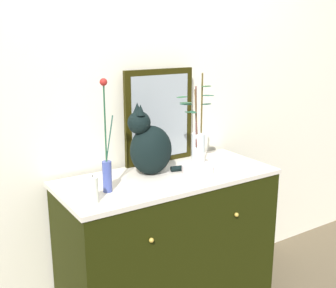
{
  "coord_description": "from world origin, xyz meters",
  "views": [
    {
      "loc": [
        -1.2,
        -1.86,
        1.67
      ],
      "look_at": [
        0.0,
        0.0,
        1.08
      ],
      "focal_mm": 45.12,
      "sensor_mm": 36.0,
      "label": 1
    }
  ],
  "objects_px": {
    "sideboard": "(168,249)",
    "vase_glass_clear": "(198,142)",
    "mirror_leaning": "(159,117)",
    "cat_sitting": "(149,146)",
    "vase_slim_green": "(107,163)",
    "candle_pillar": "(93,190)",
    "bowl_porcelain": "(198,169)"
  },
  "relations": [
    {
      "from": "vase_glass_clear",
      "to": "candle_pillar",
      "type": "bearing_deg",
      "value": -172.07
    },
    {
      "from": "cat_sitting",
      "to": "sideboard",
      "type": "bearing_deg",
      "value": -44.9
    },
    {
      "from": "vase_slim_green",
      "to": "candle_pillar",
      "type": "distance_m",
      "value": 0.17
    },
    {
      "from": "cat_sitting",
      "to": "bowl_porcelain",
      "type": "height_order",
      "value": "cat_sitting"
    },
    {
      "from": "mirror_leaning",
      "to": "cat_sitting",
      "type": "xyz_separation_m",
      "value": [
        -0.17,
        -0.17,
        -0.12
      ]
    },
    {
      "from": "cat_sitting",
      "to": "bowl_porcelain",
      "type": "xyz_separation_m",
      "value": [
        0.24,
        -0.12,
        -0.14
      ]
    },
    {
      "from": "bowl_porcelain",
      "to": "candle_pillar",
      "type": "relative_size",
      "value": 1.34
    },
    {
      "from": "vase_slim_green",
      "to": "vase_glass_clear",
      "type": "xyz_separation_m",
      "value": [
        0.55,
        -0.0,
        0.03
      ]
    },
    {
      "from": "cat_sitting",
      "to": "candle_pillar",
      "type": "bearing_deg",
      "value": -153.4
    },
    {
      "from": "sideboard",
      "to": "vase_glass_clear",
      "type": "xyz_separation_m",
      "value": [
        0.17,
        -0.05,
        0.63
      ]
    },
    {
      "from": "mirror_leaning",
      "to": "vase_glass_clear",
      "type": "height_order",
      "value": "mirror_leaning"
    },
    {
      "from": "vase_slim_green",
      "to": "bowl_porcelain",
      "type": "bearing_deg",
      "value": -0.45
    },
    {
      "from": "vase_slim_green",
      "to": "bowl_porcelain",
      "type": "xyz_separation_m",
      "value": [
        0.55,
        -0.0,
        -0.13
      ]
    },
    {
      "from": "vase_glass_clear",
      "to": "candle_pillar",
      "type": "height_order",
      "value": "vase_glass_clear"
    },
    {
      "from": "vase_glass_clear",
      "to": "candle_pillar",
      "type": "xyz_separation_m",
      "value": [
        -0.67,
        -0.09,
        -0.11
      ]
    },
    {
      "from": "mirror_leaning",
      "to": "vase_glass_clear",
      "type": "bearing_deg",
      "value": -76.1
    },
    {
      "from": "bowl_porcelain",
      "to": "candle_pillar",
      "type": "xyz_separation_m",
      "value": [
        -0.67,
        -0.09,
        0.04
      ]
    },
    {
      "from": "mirror_leaning",
      "to": "sideboard",
      "type": "bearing_deg",
      "value": -111.39
    },
    {
      "from": "mirror_leaning",
      "to": "cat_sitting",
      "type": "bearing_deg",
      "value": -134.91
    },
    {
      "from": "cat_sitting",
      "to": "candle_pillar",
      "type": "distance_m",
      "value": 0.49
    },
    {
      "from": "mirror_leaning",
      "to": "vase_glass_clear",
      "type": "relative_size",
      "value": 1.09
    },
    {
      "from": "mirror_leaning",
      "to": "vase_glass_clear",
      "type": "xyz_separation_m",
      "value": [
        0.07,
        -0.29,
        -0.1
      ]
    },
    {
      "from": "mirror_leaning",
      "to": "vase_slim_green",
      "type": "relative_size",
      "value": 1.0
    },
    {
      "from": "mirror_leaning",
      "to": "candle_pillar",
      "type": "distance_m",
      "value": 0.74
    },
    {
      "from": "sideboard",
      "to": "vase_glass_clear",
      "type": "bearing_deg",
      "value": -15.6
    },
    {
      "from": "bowl_porcelain",
      "to": "vase_glass_clear",
      "type": "distance_m",
      "value": 0.15
    },
    {
      "from": "sideboard",
      "to": "vase_glass_clear",
      "type": "distance_m",
      "value": 0.65
    },
    {
      "from": "vase_slim_green",
      "to": "bowl_porcelain",
      "type": "height_order",
      "value": "vase_slim_green"
    },
    {
      "from": "vase_glass_clear",
      "to": "candle_pillar",
      "type": "distance_m",
      "value": 0.68
    },
    {
      "from": "mirror_leaning",
      "to": "bowl_porcelain",
      "type": "xyz_separation_m",
      "value": [
        0.07,
        -0.29,
        -0.26
      ]
    },
    {
      "from": "vase_slim_green",
      "to": "candle_pillar",
      "type": "height_order",
      "value": "vase_slim_green"
    },
    {
      "from": "mirror_leaning",
      "to": "cat_sitting",
      "type": "height_order",
      "value": "mirror_leaning"
    }
  ]
}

